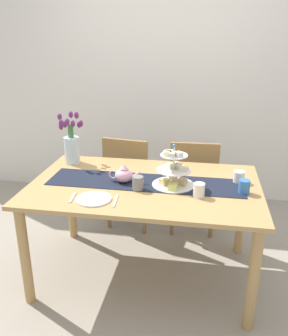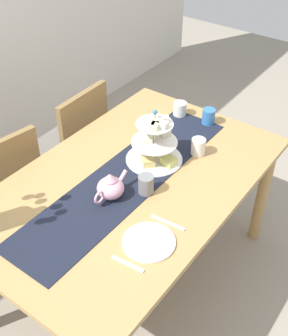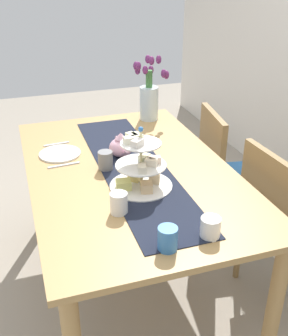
{
  "view_description": "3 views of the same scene",
  "coord_description": "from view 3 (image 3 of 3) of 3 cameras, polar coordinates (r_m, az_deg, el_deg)",
  "views": [
    {
      "loc": [
        0.4,
        -2.35,
        1.79
      ],
      "look_at": [
        -0.01,
        0.05,
        0.87
      ],
      "focal_mm": 38.63,
      "sensor_mm": 36.0,
      "label": 1
    },
    {
      "loc": [
        -1.31,
        -1.05,
        2.2
      ],
      "look_at": [
        0.08,
        -0.02,
        0.81
      ],
      "focal_mm": 47.04,
      "sensor_mm": 36.0,
      "label": 2
    },
    {
      "loc": [
        1.85,
        -0.53,
        1.76
      ],
      "look_at": [
        0.07,
        0.06,
        0.8
      ],
      "focal_mm": 44.44,
      "sensor_mm": 36.0,
      "label": 3
    }
  ],
  "objects": [
    {
      "name": "tulip_vase",
      "position": [
        2.79,
        0.7,
        9.82
      ],
      "size": [
        0.19,
        0.22,
        0.43
      ],
      "color": "silver",
      "rests_on": "dining_table"
    },
    {
      "name": "dining_table",
      "position": [
        2.21,
        -2.03,
        -2.38
      ],
      "size": [
        1.64,
        1.02,
        0.77
      ],
      "color": "tan",
      "rests_on": "ground_plane"
    },
    {
      "name": "chair_left",
      "position": [
        2.77,
        11.28,
        -0.43
      ],
      "size": [
        0.48,
        0.48,
        0.91
      ],
      "color": "olive",
      "rests_on": "ground_plane"
    },
    {
      "name": "dinner_plate_left",
      "position": [
        2.36,
        -11.45,
        1.94
      ],
      "size": [
        0.23,
        0.23,
        0.01
      ],
      "primitive_type": "cylinder",
      "color": "white",
      "rests_on": "dining_table"
    },
    {
      "name": "teapot",
      "position": [
        2.27,
        -3.18,
        2.98
      ],
      "size": [
        0.24,
        0.13,
        0.14
      ],
      "color": "#E5A8BC",
      "rests_on": "table_runner"
    },
    {
      "name": "ground_plane",
      "position": [
        2.61,
        -1.78,
        -15.34
      ],
      "size": [
        8.0,
        8.0,
        0.0
      ],
      "primitive_type": "plane",
      "color": "gray"
    },
    {
      "name": "mug_grey",
      "position": [
        2.14,
        -5.31,
        1.08
      ],
      "size": [
        0.08,
        0.08,
        0.09
      ],
      "primitive_type": "cylinder",
      "color": "slate",
      "rests_on": "table_runner"
    },
    {
      "name": "tiered_cake_stand",
      "position": [
        1.94,
        -0.51,
        -0.1
      ],
      "size": [
        0.3,
        0.3,
        0.3
      ],
      "color": "beige",
      "rests_on": "table_runner"
    },
    {
      "name": "cream_jug",
      "position": [
        1.65,
        9.09,
        -8.06
      ],
      "size": [
        0.08,
        0.08,
        0.08
      ],
      "primitive_type": "cylinder",
      "color": "white",
      "rests_on": "dining_table"
    },
    {
      "name": "chair_right",
      "position": [
        2.35,
        18.18,
        -6.83
      ],
      "size": [
        0.43,
        0.43,
        0.91
      ],
      "color": "olive",
      "rests_on": "ground_plane"
    },
    {
      "name": "mug_orange",
      "position": [
        1.57,
        3.26,
        -9.64
      ],
      "size": [
        0.08,
        0.08,
        0.09
      ],
      "primitive_type": "cylinder",
      "color": "#3370B7",
      "rests_on": "dining_table"
    },
    {
      "name": "knife_left",
      "position": [
        2.23,
        -10.94,
        0.4
      ],
      "size": [
        0.03,
        0.17,
        0.01
      ],
      "primitive_type": "cube",
      "rotation": [
        0.0,
        0.0,
        0.09
      ],
      "color": "silver",
      "rests_on": "dining_table"
    },
    {
      "name": "table_runner",
      "position": [
        2.17,
        -1.55,
        0.09
      ],
      "size": [
        1.41,
        0.33,
        0.0
      ],
      "primitive_type": "cube",
      "color": "black",
      "rests_on": "dining_table"
    },
    {
      "name": "fork_left",
      "position": [
        2.49,
        -11.91,
        3.25
      ],
      "size": [
        0.03,
        0.15,
        0.01
      ],
      "primitive_type": "cube",
      "rotation": [
        0.0,
        0.0,
        0.1
      ],
      "color": "silver",
      "rests_on": "dining_table"
    },
    {
      "name": "mug_white_text",
      "position": [
        1.78,
        -3.47,
        -4.82
      ],
      "size": [
        0.08,
        0.08,
        0.09
      ],
      "primitive_type": "cylinder",
      "color": "white",
      "rests_on": "dining_table"
    }
  ]
}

